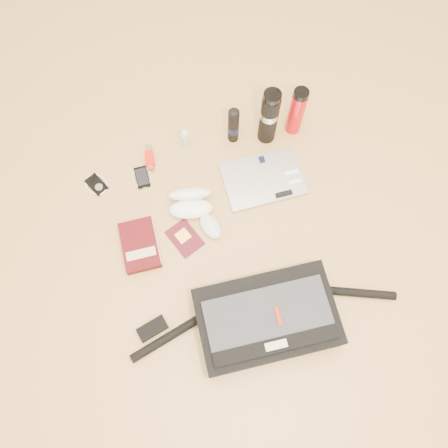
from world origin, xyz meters
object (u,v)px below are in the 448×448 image
object	(u,v)px
messenger_bag	(266,319)
book	(140,245)
thermos_black	(269,117)
thermos_red	(297,111)
laptop	(263,179)

from	to	relation	value
messenger_bag	book	size ratio (longest dim) A/B	4.55
messenger_bag	thermos_black	world-z (taller)	thermos_black
thermos_black	thermos_red	distance (m)	0.12
messenger_bag	laptop	distance (m)	0.57
thermos_black	laptop	bearing A→B (deg)	-115.38
book	thermos_red	distance (m)	0.82
book	thermos_red	bearing A→B (deg)	26.59
laptop	book	distance (m)	0.56
laptop	thermos_black	distance (m)	0.25
messenger_bag	thermos_red	bearing A→B (deg)	66.63
messenger_bag	laptop	bearing A→B (deg)	75.37
laptop	book	bearing A→B (deg)	-164.82
laptop	book	size ratio (longest dim) A/B	1.55
thermos_black	messenger_bag	bearing A→B (deg)	-112.87
messenger_bag	laptop	world-z (taller)	messenger_bag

